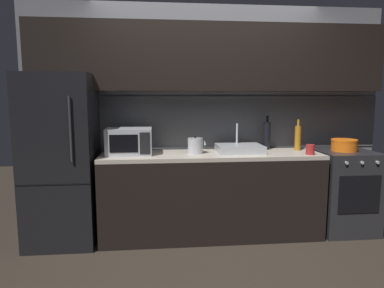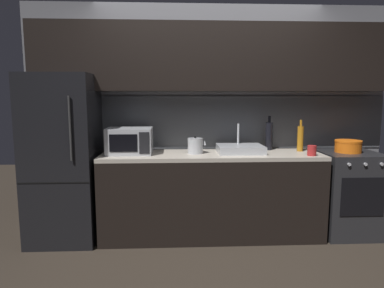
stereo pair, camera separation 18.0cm
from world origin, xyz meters
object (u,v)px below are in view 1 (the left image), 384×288
(refrigerator, at_px, (62,160))
(kettle, at_px, (195,146))
(mug_red, at_px, (310,150))
(cooking_pot, at_px, (344,145))
(wine_bottle_dark, at_px, (267,135))
(oven_range, at_px, (344,191))
(microwave, at_px, (129,141))
(wine_bottle_amber, at_px, (298,138))

(refrigerator, bearing_deg, kettle, -0.03)
(mug_red, bearing_deg, kettle, 170.77)
(mug_red, distance_m, cooking_pot, 0.51)
(wine_bottle_dark, xyz_separation_m, mug_red, (0.33, -0.40, -0.11))
(oven_range, xyz_separation_m, kettle, (-1.66, 0.00, 0.53))
(refrigerator, xyz_separation_m, mug_red, (2.53, -0.19, 0.09))
(wine_bottle_dark, bearing_deg, microwave, -172.77)
(refrigerator, relative_size, mug_red, 16.56)
(refrigerator, height_order, microwave, refrigerator)
(refrigerator, height_order, wine_bottle_dark, refrigerator)
(mug_red, bearing_deg, cooking_pot, 21.96)
(refrigerator, bearing_deg, mug_red, -4.30)
(kettle, bearing_deg, wine_bottle_amber, 5.10)
(refrigerator, xyz_separation_m, kettle, (1.36, -0.00, 0.12))
(wine_bottle_dark, xyz_separation_m, cooking_pot, (0.80, -0.21, -0.10))
(oven_range, relative_size, kettle, 4.65)
(wine_bottle_amber, bearing_deg, oven_range, -11.40)
(microwave, bearing_deg, oven_range, -0.48)
(cooking_pot, bearing_deg, wine_bottle_dark, 165.29)
(kettle, height_order, mug_red, kettle)
(kettle, distance_m, wine_bottle_dark, 0.87)
(refrigerator, xyz_separation_m, microwave, (0.68, 0.02, 0.18))
(oven_range, relative_size, wine_bottle_amber, 2.62)
(refrigerator, height_order, oven_range, refrigerator)
(kettle, relative_size, cooking_pot, 0.70)
(refrigerator, bearing_deg, microwave, 1.55)
(oven_range, bearing_deg, cooking_pot, 176.83)
(oven_range, height_order, microwave, microwave)
(wine_bottle_amber, xyz_separation_m, mug_red, (0.01, -0.29, -0.09))
(oven_range, bearing_deg, wine_bottle_amber, 168.60)
(microwave, relative_size, wine_bottle_dark, 1.21)
(wine_bottle_dark, bearing_deg, wine_bottle_amber, -19.01)
(refrigerator, bearing_deg, oven_range, -0.02)
(microwave, relative_size, mug_red, 4.44)
(microwave, distance_m, cooking_pot, 2.32)
(microwave, height_order, wine_bottle_amber, wine_bottle_amber)
(oven_range, distance_m, microwave, 2.42)
(oven_range, xyz_separation_m, mug_red, (-0.50, -0.19, 0.50))
(wine_bottle_dark, distance_m, mug_red, 0.53)
(kettle, relative_size, wine_bottle_dark, 0.51)
(wine_bottle_dark, bearing_deg, refrigerator, -174.52)
(microwave, height_order, wine_bottle_dark, wine_bottle_dark)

